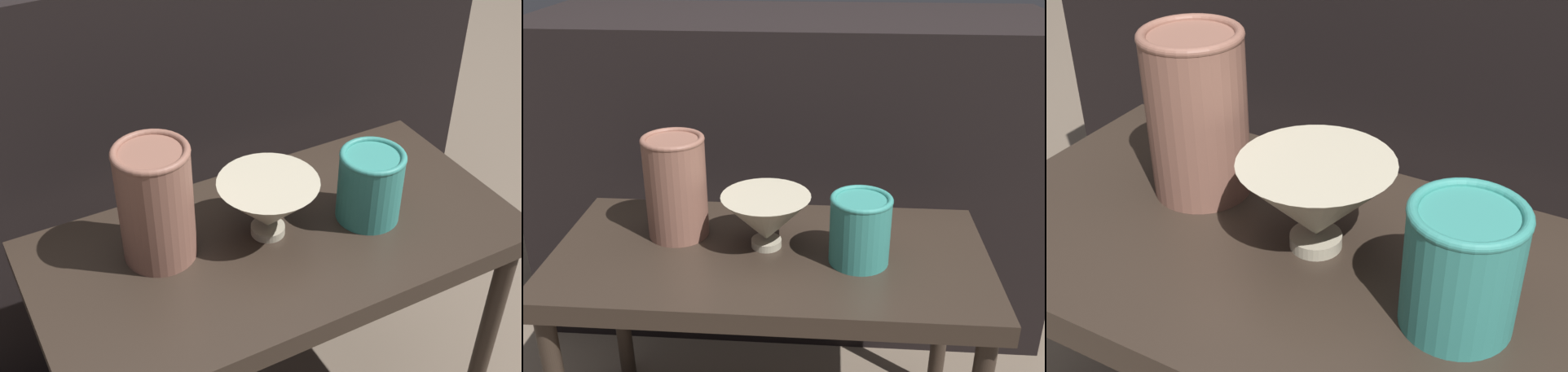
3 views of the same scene
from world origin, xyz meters
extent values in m
cube|color=#2D231C|center=(0.00, 0.00, 0.45)|extent=(0.83, 0.41, 0.04)
cylinder|color=#2D231C|center=(-0.38, 0.17, 0.22)|extent=(0.04, 0.04, 0.43)
cube|color=black|center=(0.00, 0.57, 0.41)|extent=(1.34, 0.50, 0.83)
cylinder|color=#B2A88E|center=(-0.01, 0.02, 0.48)|extent=(0.06, 0.06, 0.02)
cone|color=#B2A88E|center=(-0.01, 0.02, 0.53)|extent=(0.17, 0.17, 0.09)
cylinder|color=brown|center=(-0.19, 0.06, 0.57)|extent=(0.12, 0.12, 0.20)
torus|color=brown|center=(-0.19, 0.06, 0.67)|extent=(0.12, 0.12, 0.01)
cylinder|color=teal|center=(0.17, -0.02, 0.53)|extent=(0.11, 0.11, 0.13)
torus|color=teal|center=(0.17, -0.02, 0.60)|extent=(0.11, 0.11, 0.01)
camera|label=1|loc=(-0.46, -0.81, 1.27)|focal=50.00mm
camera|label=2|loc=(0.10, -1.00, 1.06)|focal=42.00mm
camera|label=3|loc=(0.30, -0.55, 0.96)|focal=50.00mm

